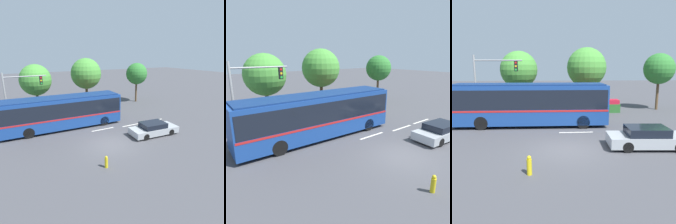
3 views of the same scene
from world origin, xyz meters
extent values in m
plane|color=#444449|center=(0.00, 0.00, 0.00)|extent=(140.00, 140.00, 0.00)
cube|color=navy|center=(-2.45, 5.75, 1.72)|extent=(11.94, 2.76, 2.94)
cube|color=black|center=(-2.45, 5.75, 2.19)|extent=(11.71, 2.79, 1.41)
cube|color=#B21E1E|center=(-2.45, 5.75, 1.37)|extent=(11.82, 2.78, 0.14)
cube|color=black|center=(3.52, 5.65, 2.07)|extent=(0.10, 2.18, 1.65)
cube|color=navy|center=(-2.45, 5.75, 3.24)|extent=(11.46, 2.54, 0.10)
cylinder|color=black|center=(1.61, 6.82, 0.50)|extent=(1.00, 0.32, 1.00)
cylinder|color=black|center=(1.57, 4.56, 0.50)|extent=(1.00, 0.32, 1.00)
cylinder|color=black|center=(-5.89, 6.94, 0.50)|extent=(1.00, 0.32, 1.00)
cylinder|color=black|center=(-5.92, 4.68, 0.50)|extent=(1.00, 0.32, 1.00)
cube|color=#9EA3A8|center=(4.62, 0.08, 0.46)|extent=(4.64, 2.12, 0.58)
cube|color=black|center=(4.51, 0.09, 0.98)|extent=(2.37, 1.75, 0.46)
cylinder|color=black|center=(6.08, 0.79, 0.30)|extent=(0.62, 0.26, 0.60)
cylinder|color=black|center=(5.97, -0.82, 0.30)|extent=(0.62, 0.26, 0.60)
cylinder|color=black|center=(3.32, 0.97, 0.30)|extent=(0.62, 0.26, 0.60)
cylinder|color=black|center=(3.21, -0.64, 0.30)|extent=(0.62, 0.26, 0.60)
cylinder|color=gray|center=(-7.42, 8.91, 2.79)|extent=(0.18, 0.18, 5.58)
cylinder|color=gray|center=(-5.35, 8.91, 5.12)|extent=(4.15, 0.12, 0.12)
cube|color=black|center=(-3.82, 8.91, 4.62)|extent=(0.30, 0.22, 0.90)
cylinder|color=red|center=(-3.82, 8.79, 4.92)|extent=(0.18, 0.02, 0.18)
cylinder|color=yellow|center=(-3.82, 8.79, 4.62)|extent=(0.18, 0.02, 0.18)
cylinder|color=green|center=(-3.82, 8.79, 4.32)|extent=(0.18, 0.02, 0.18)
cube|color=#286028|center=(2.43, 10.90, 0.43)|extent=(7.59, 1.14, 0.87)
cube|color=#B7192D|center=(2.43, 10.90, 1.08)|extent=(7.43, 1.09, 0.42)
cylinder|color=brown|center=(-3.97, 12.23, 1.46)|extent=(0.33, 0.33, 2.92)
sphere|color=#479338|center=(-3.97, 12.23, 4.28)|extent=(3.80, 3.80, 3.80)
cylinder|color=brown|center=(3.39, 14.42, 1.45)|extent=(0.38, 0.38, 2.91)
sphere|color=#479338|center=(3.39, 14.42, 4.52)|extent=(4.47, 4.47, 4.47)
cylinder|color=brown|center=(10.75, 12.03, 1.60)|extent=(0.28, 0.28, 3.21)
sphere|color=#2D752D|center=(10.75, 12.03, 4.38)|extent=(3.25, 3.25, 3.25)
cylinder|color=gold|center=(-1.85, -2.93, 0.35)|extent=(0.22, 0.22, 0.70)
sphere|color=gold|center=(-1.85, -2.93, 0.77)|extent=(0.18, 0.18, 0.18)
cube|color=silver|center=(4.25, 3.19, 0.01)|extent=(2.40, 0.16, 0.01)
cube|color=silver|center=(7.25, 3.25, 0.01)|extent=(2.40, 0.16, 0.01)
cube|color=silver|center=(0.91, 3.48, 0.01)|extent=(2.40, 0.16, 0.01)
camera|label=1|loc=(-7.01, -13.54, 7.46)|focal=31.78mm
camera|label=2|loc=(-10.12, -6.81, 5.94)|focal=33.31mm
camera|label=3|loc=(-1.02, -12.24, 4.49)|focal=37.30mm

